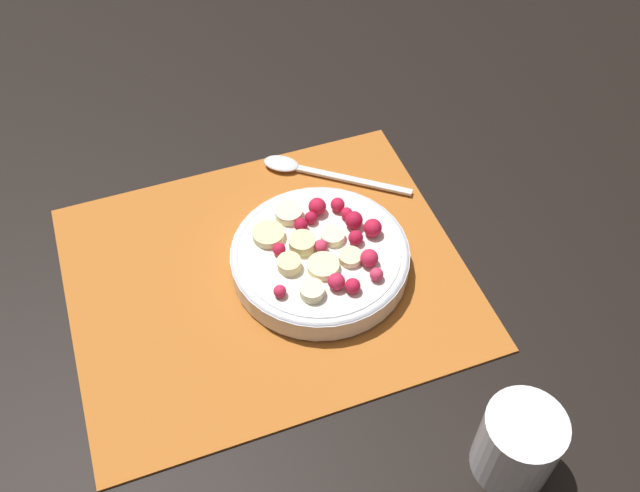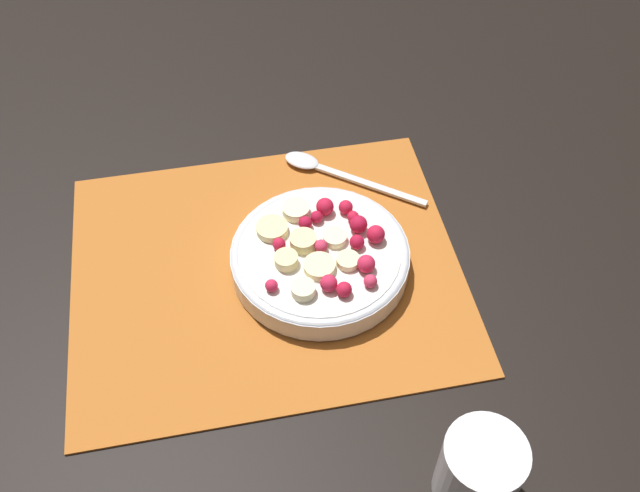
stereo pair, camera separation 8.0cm
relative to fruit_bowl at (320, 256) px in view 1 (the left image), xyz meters
The scene contains 5 objects.
ground_plane 0.07m from the fruit_bowl, behind, with size 3.00×3.00×0.00m, color black.
placemat 0.07m from the fruit_bowl, behind, with size 0.45×0.38×0.01m.
fruit_bowl is the anchor object (origin of this frame).
spoon 0.16m from the fruit_bowl, 76.98° to the left, with size 0.17×0.13×0.01m.
drinking_glass 0.30m from the fruit_bowl, 72.28° to the right, with size 0.07×0.07×0.08m.
Camera 1 is at (-0.11, -0.49, 0.66)m, focal length 40.00 mm.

